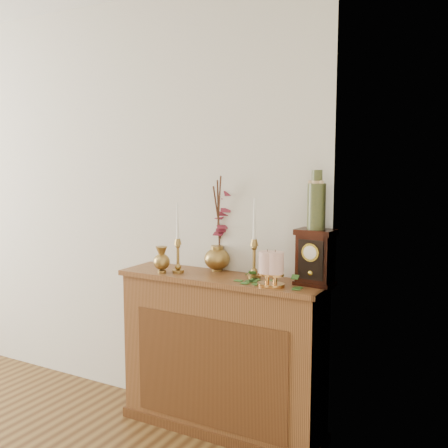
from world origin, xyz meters
The scene contains 10 objects.
console_shelf centered at (1.40, 2.10, 0.44)m, with size 1.24×0.34×0.93m.
candlestick_left centered at (1.13, 2.05, 1.07)m, with size 0.07×0.07×0.41m.
candlestick_center centered at (1.58, 2.15, 1.08)m, with size 0.07×0.07×0.45m.
bud_vase centered at (1.05, 2.00, 1.01)m, with size 0.10×0.10×0.16m.
ginger_jar centered at (1.32, 2.25, 1.19)m, with size 0.23×0.25×0.57m.
pillar_candle_left centered at (1.73, 2.00, 1.03)m, with size 0.10×0.10×0.20m.
pillar_candle_right centered at (1.77, 2.01, 1.03)m, with size 0.10×0.10×0.20m.
ivy_garland centered at (1.69, 2.06, 0.94)m, with size 0.38×0.16×0.07m.
mantel_clock centered at (1.94, 2.15, 1.08)m, with size 0.21×0.15×0.30m.
ceramic_vase centered at (1.94, 2.15, 1.37)m, with size 0.10×0.10×0.31m.
Camera 1 is at (2.84, -0.46, 1.59)m, focal length 42.00 mm.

